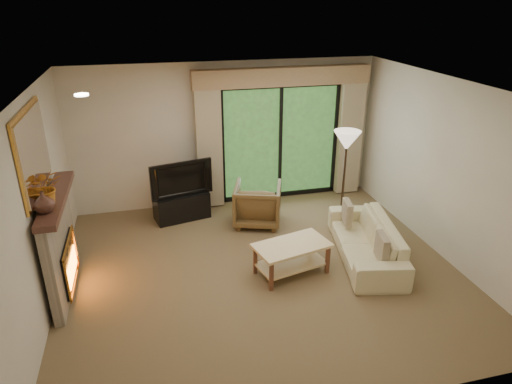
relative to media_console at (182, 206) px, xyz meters
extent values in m
plane|color=brown|center=(0.93, -1.95, -0.23)|extent=(5.50, 5.50, 0.00)
plane|color=white|center=(0.93, -1.95, 2.37)|extent=(5.50, 5.50, 0.00)
plane|color=beige|center=(0.93, 0.55, 1.07)|extent=(5.00, 0.00, 5.00)
plane|color=beige|center=(0.93, -4.45, 1.07)|extent=(5.00, 0.00, 5.00)
plane|color=beige|center=(-1.82, -1.95, 1.07)|extent=(0.00, 5.00, 5.00)
plane|color=beige|center=(3.68, -1.95, 1.07)|extent=(0.00, 5.00, 5.00)
cube|color=tan|center=(0.58, 0.39, 0.97)|extent=(0.45, 0.18, 2.35)
cube|color=tan|center=(3.28, 0.39, 0.97)|extent=(0.45, 0.18, 2.35)
cube|color=#A5815D|center=(1.93, 0.41, 2.09)|extent=(3.20, 0.24, 0.32)
cube|color=black|center=(0.00, 0.00, 0.00)|extent=(1.00, 0.61, 0.46)
imported|color=black|center=(0.00, 0.00, 0.54)|extent=(1.08, 0.37, 0.62)
imported|color=brown|center=(1.24, -0.50, 0.13)|extent=(0.98, 0.99, 0.72)
imported|color=beige|center=(2.54, -1.97, 0.05)|extent=(1.14, 2.06, 0.57)
cube|color=brown|center=(2.47, -2.53, 0.25)|extent=(0.17, 0.38, 0.37)
cube|color=brown|center=(2.47, -1.41, 0.25)|extent=(0.17, 0.38, 0.36)
imported|color=#492A21|center=(-1.68, -2.22, 1.26)|extent=(0.29, 0.29, 0.25)
imported|color=#B66A1C|center=(-1.68, -2.01, 1.36)|extent=(0.44, 0.40, 0.44)
camera|label=1|loc=(-0.48, -7.31, 3.41)|focal=32.00mm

